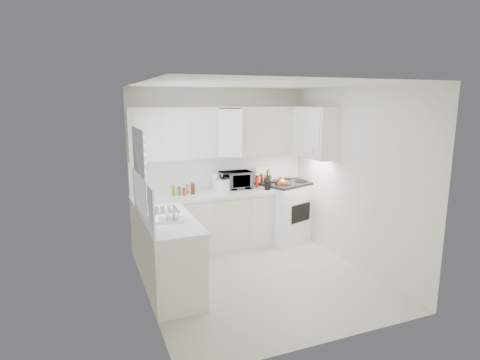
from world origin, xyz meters
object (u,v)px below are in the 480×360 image
stove (285,203)px  utensil_crock (268,179)px  rice_cooker (222,184)px  microwave (235,178)px  tea_kettle (281,183)px  dish_rack (168,213)px

stove → utensil_crock: (-0.41, -0.14, 0.47)m
stove → rice_cooker: 1.23m
stove → microwave: size_ratio=2.49×
tea_kettle → rice_cooker: 0.99m
rice_cooker → dish_rack: 1.70m
stove → tea_kettle: bearing=-157.8°
stove → tea_kettle: stove is taller
stove → utensil_crock: 0.64m
microwave → rice_cooker: bearing=-151.1°
dish_rack → stove: bearing=40.0°
microwave → rice_cooker: (-0.28, -0.14, -0.06)m
rice_cooker → dish_rack: (-1.14, -1.25, -0.02)m
tea_kettle → stove: bearing=64.0°
rice_cooker → dish_rack: bearing=-135.2°
stove → dish_rack: (-2.30, -1.24, 0.40)m
rice_cooker → microwave: bearing=24.3°
stove → tea_kettle: 0.47m
microwave → dish_rack: bearing=-133.9°
dish_rack → microwave: bearing=56.1°
microwave → dish_rack: 2.00m
stove → microwave: bearing=150.5°
microwave → dish_rack: size_ratio=1.42×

